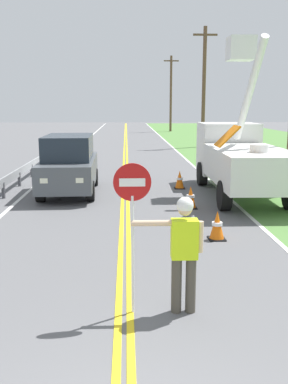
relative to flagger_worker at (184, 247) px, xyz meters
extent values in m
cube|color=yellow|center=(-0.99, 16.71, -1.04)|extent=(0.11, 110.00, 0.01)
cube|color=yellow|center=(-0.81, 16.71, -1.04)|extent=(0.11, 110.00, 0.01)
cube|color=silver|center=(2.70, 16.71, -1.04)|extent=(0.12, 110.00, 0.01)
cube|color=silver|center=(-4.50, 16.71, -1.04)|extent=(0.12, 110.00, 0.01)
cylinder|color=#474238|center=(0.12, 0.00, -0.61)|extent=(0.16, 0.16, 0.88)
cylinder|color=#474238|center=(-0.10, 0.00, -0.61)|extent=(0.16, 0.16, 0.88)
cube|color=#C6EA19|center=(0.01, 0.00, 0.13)|extent=(0.40, 0.24, 0.60)
cylinder|color=beige|center=(-0.49, 0.01, 0.38)|extent=(0.60, 0.10, 0.09)
cylinder|color=beige|center=(0.25, 0.00, 0.16)|extent=(0.09, 0.09, 0.48)
sphere|color=beige|center=(0.01, 0.00, 0.60)|extent=(0.22, 0.22, 0.22)
sphere|color=white|center=(0.01, 0.00, 0.65)|extent=(0.25, 0.25, 0.25)
cylinder|color=silver|center=(-0.77, 0.01, -0.12)|extent=(0.04, 0.04, 1.85)
cylinder|color=#B71414|center=(-0.77, 0.01, 1.00)|extent=(0.56, 0.03, 0.56)
cube|color=white|center=(-0.77, -0.01, 1.00)|extent=(0.38, 0.01, 0.12)
cube|color=silver|center=(3.17, 7.56, 0.16)|extent=(2.37, 4.64, 1.10)
cube|color=silver|center=(3.22, 11.01, 0.41)|extent=(2.23, 2.13, 2.00)
cube|color=#1E2833|center=(3.24, 12.04, 0.71)|extent=(1.98, 0.09, 0.90)
cylinder|color=silver|center=(3.15, 6.64, 0.83)|extent=(0.56, 0.56, 0.24)
cylinder|color=silver|center=(3.17, 8.06, 2.51)|extent=(0.29, 3.02, 3.26)
cube|color=white|center=(3.20, 9.48, 4.06)|extent=(0.91, 0.91, 0.80)
cube|color=orange|center=(1.96, 5.78, 1.26)|extent=(0.61, 0.81, 0.59)
cylinder|color=black|center=(2.19, 10.83, -0.59)|extent=(0.33, 0.92, 0.92)
cylinder|color=black|center=(4.25, 10.79, -0.59)|extent=(0.33, 0.92, 0.92)
cylinder|color=black|center=(2.12, 6.54, -0.59)|extent=(0.33, 0.92, 0.92)
cube|color=#4C5156|center=(-2.93, 9.43, -0.25)|extent=(1.95, 4.64, 0.92)
cube|color=#1E2833|center=(-2.93, 9.43, 0.63)|extent=(1.69, 2.89, 0.84)
cube|color=#EAEACC|center=(-2.32, 7.17, -0.20)|extent=(0.24, 0.07, 0.16)
cube|color=#EAEACC|center=(-3.42, 7.14, -0.20)|extent=(0.24, 0.07, 0.16)
cylinder|color=black|center=(-2.07, 8.03, -0.71)|extent=(0.30, 0.69, 0.68)
cylinder|color=black|center=(-3.71, 7.98, -0.71)|extent=(0.30, 0.69, 0.68)
cylinder|color=black|center=(-2.14, 10.88, -0.71)|extent=(0.30, 0.69, 0.68)
cylinder|color=black|center=(-3.78, 10.84, -0.71)|extent=(0.30, 0.69, 0.68)
cylinder|color=brown|center=(5.05, 27.06, 3.39)|extent=(0.28, 0.28, 8.87)
cube|color=brown|center=(5.05, 27.06, 7.23)|extent=(1.80, 0.14, 0.14)
cylinder|color=brown|center=(4.62, 47.34, 3.45)|extent=(0.28, 0.28, 8.99)
cube|color=brown|center=(4.62, 47.34, 7.35)|extent=(1.80, 0.14, 0.14)
cone|color=orange|center=(1.30, 3.65, -0.70)|extent=(0.36, 0.36, 0.70)
cylinder|color=white|center=(1.30, 3.65, -0.66)|extent=(0.25, 0.25, 0.08)
cube|color=black|center=(1.30, 3.65, -1.03)|extent=(0.40, 0.40, 0.03)
cone|color=orange|center=(1.13, 6.84, -0.70)|extent=(0.36, 0.36, 0.70)
cylinder|color=white|center=(1.13, 6.84, -0.66)|extent=(0.25, 0.25, 0.08)
cube|color=black|center=(1.13, 6.84, -1.03)|extent=(0.40, 0.40, 0.03)
cone|color=orange|center=(1.19, 10.10, -0.70)|extent=(0.36, 0.36, 0.70)
cylinder|color=white|center=(1.19, 10.10, -0.66)|extent=(0.25, 0.25, 0.08)
cube|color=black|center=(1.19, 10.10, -1.03)|extent=(0.40, 0.40, 0.03)
cube|color=#9EA0A3|center=(-5.10, 12.00, -0.50)|extent=(0.06, 32.00, 0.32)
cube|color=#4C4C51|center=(-5.10, 8.57, -0.77)|extent=(0.10, 0.10, 0.55)
cube|color=#4C4C51|center=(-5.10, 10.86, -0.77)|extent=(0.10, 0.10, 0.55)
cube|color=#4C4C51|center=(-5.10, 13.14, -0.77)|extent=(0.10, 0.10, 0.55)
cube|color=#4C4C51|center=(-5.10, 15.43, -0.77)|extent=(0.10, 0.10, 0.55)
cube|color=#4C4C51|center=(-5.10, 17.71, -0.77)|extent=(0.10, 0.10, 0.55)
cube|color=#4C4C51|center=(-5.10, 20.00, -0.77)|extent=(0.10, 0.10, 0.55)
cube|color=#4C4C51|center=(-5.10, 22.29, -0.77)|extent=(0.10, 0.10, 0.55)
cube|color=#4C4C51|center=(-5.10, 24.57, -0.77)|extent=(0.10, 0.10, 0.55)
cube|color=#4C4C51|center=(-5.10, 26.86, -0.77)|extent=(0.10, 0.10, 0.55)
camera|label=1|loc=(-0.85, -6.17, 2.10)|focal=40.34mm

